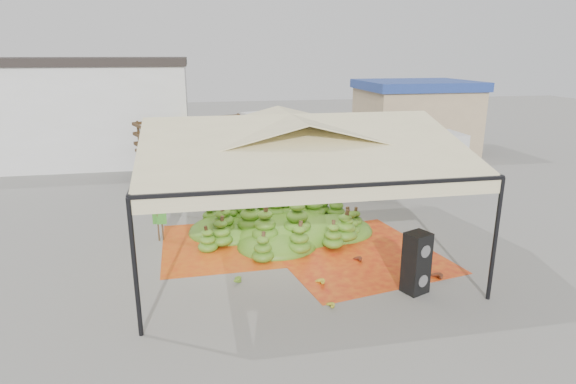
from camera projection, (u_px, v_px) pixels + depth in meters
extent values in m
plane|color=slate|center=(291.00, 247.00, 14.54)|extent=(90.00, 90.00, 0.00)
cylinder|color=black|center=(135.00, 269.00, 9.61)|extent=(0.10, 0.10, 3.00)
cylinder|color=black|center=(495.00, 240.00, 11.09)|extent=(0.10, 0.10, 3.00)
cylinder|color=black|center=(159.00, 174.00, 17.15)|extent=(0.10, 0.10, 3.00)
cylinder|color=black|center=(372.00, 164.00, 18.63)|extent=(0.10, 0.10, 3.00)
pyramid|color=beige|center=(291.00, 132.00, 13.56)|extent=(8.00, 8.00, 1.00)
cube|color=black|center=(291.00, 150.00, 13.70)|extent=(8.00, 8.00, 0.08)
cube|color=beige|center=(291.00, 156.00, 13.75)|extent=(8.00, 8.00, 0.36)
cube|color=silver|center=(51.00, 115.00, 25.19)|extent=(14.00, 6.00, 5.00)
cube|color=black|center=(44.00, 62.00, 24.43)|extent=(14.30, 6.30, 0.40)
cube|color=tan|center=(414.00, 121.00, 28.13)|extent=(6.00, 5.00, 3.60)
cube|color=navy|center=(417.00, 85.00, 27.55)|extent=(6.30, 5.30, 0.50)
cube|color=#CA6013|center=(234.00, 244.00, 14.80)|extent=(4.39, 4.19, 0.01)
cube|color=orange|center=(356.00, 254.00, 14.06)|extent=(5.26, 5.44, 0.01)
ellipsoid|color=#387418|center=(285.00, 213.00, 15.57)|extent=(7.08, 6.20, 1.33)
ellipsoid|color=gold|center=(318.00, 281.00, 12.15)|extent=(0.53, 0.47, 0.21)
ellipsoid|color=gold|center=(328.00, 305.00, 11.05)|extent=(0.42, 0.36, 0.18)
ellipsoid|color=#592C14|center=(435.00, 275.00, 12.44)|extent=(0.59, 0.53, 0.23)
ellipsoid|color=#5E1F15|center=(356.00, 259.00, 13.49)|extent=(0.52, 0.46, 0.20)
ellipsoid|color=#517618|center=(234.00, 278.00, 12.29)|extent=(0.56, 0.48, 0.23)
ellipsoid|color=#51841B|center=(321.00, 150.00, 15.56)|extent=(0.24, 0.24, 0.20)
ellipsoid|color=#51841B|center=(365.00, 148.00, 15.84)|extent=(0.24, 0.24, 0.20)
cube|color=black|center=(415.00, 277.00, 11.75)|extent=(0.70, 0.66, 0.77)
cube|color=black|center=(418.00, 248.00, 11.54)|extent=(0.70, 0.66, 0.77)
imported|color=gray|center=(273.00, 192.00, 17.23)|extent=(0.71, 0.54, 1.73)
cube|color=#472F17|center=(202.00, 148.00, 23.17)|extent=(6.29, 4.56, 0.14)
cube|color=silver|center=(270.00, 139.00, 25.10)|extent=(2.84, 3.10, 2.63)
cylinder|color=black|center=(170.00, 173.00, 21.37)|extent=(1.08, 0.70, 1.03)
cylinder|color=black|center=(154.00, 163.00, 23.22)|extent=(1.08, 0.70, 1.03)
cylinder|color=black|center=(243.00, 163.00, 23.27)|extent=(1.08, 0.70, 1.03)
cylinder|color=black|center=(223.00, 155.00, 25.12)|extent=(1.08, 0.70, 1.03)
cylinder|color=black|center=(277.00, 158.00, 24.28)|extent=(1.08, 0.70, 1.03)
cylinder|color=black|center=(255.00, 151.00, 26.13)|extent=(1.08, 0.70, 1.03)
ellipsoid|color=#48801A|center=(202.00, 137.00, 23.01)|extent=(5.02, 3.60, 0.80)
cube|color=gold|center=(212.00, 126.00, 23.18)|extent=(2.97, 2.97, 0.28)
cube|color=#4F2A1A|center=(380.00, 159.00, 22.09)|extent=(4.56, 2.16, 0.11)
cube|color=silver|center=(441.00, 155.00, 22.57)|extent=(1.66, 2.02, 2.08)
cylinder|color=black|center=(352.00, 177.00, 21.11)|extent=(0.82, 0.29, 0.81)
cylinder|color=black|center=(340.00, 167.00, 22.82)|extent=(0.82, 0.29, 0.81)
cylinder|color=black|center=(414.00, 174.00, 21.60)|extent=(0.82, 0.29, 0.81)
cylinder|color=black|center=(398.00, 165.00, 23.31)|extent=(0.82, 0.29, 0.81)
cylinder|color=black|center=(446.00, 172.00, 21.86)|extent=(0.82, 0.29, 0.81)
cylinder|color=black|center=(428.00, 164.00, 23.57)|extent=(0.82, 0.29, 0.81)
ellipsoid|color=#51831B|center=(381.00, 149.00, 21.96)|extent=(3.65, 1.69, 0.63)
cube|color=#FBF31B|center=(391.00, 141.00, 21.94)|extent=(1.84, 1.83, 0.23)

